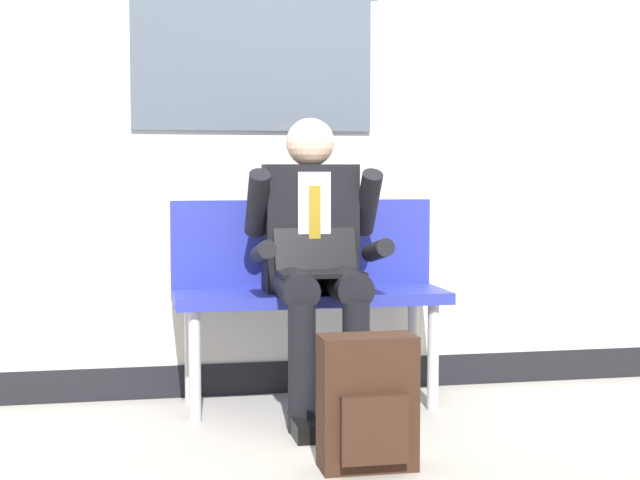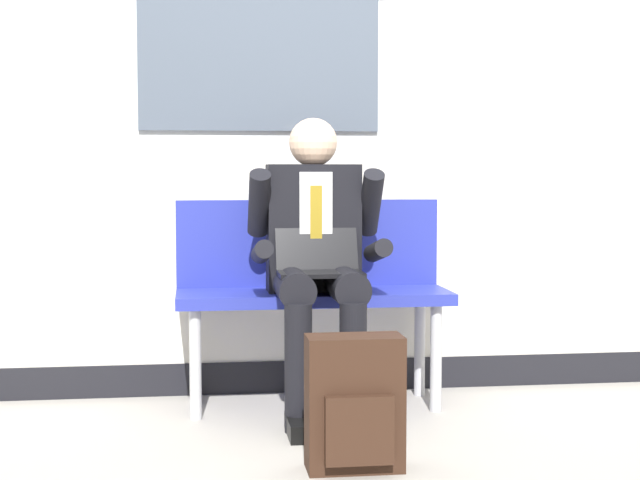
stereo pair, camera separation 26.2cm
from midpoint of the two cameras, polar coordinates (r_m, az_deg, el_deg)
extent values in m
plane|color=#9E9991|center=(4.09, 1.97, -10.58)|extent=(18.00, 18.00, 0.00)
cube|color=silver|center=(4.55, 0.78, -1.29)|extent=(5.05, 0.12, 0.92)
cube|color=black|center=(4.63, 0.77, -7.88)|extent=(5.05, 0.14, 0.15)
cube|color=#28339E|center=(4.22, 1.38, -3.35)|extent=(1.19, 0.42, 0.05)
cube|color=#28339E|center=(4.37, 1.01, -0.18)|extent=(1.19, 0.04, 0.39)
cylinder|color=#B7B7BC|center=(4.06, -5.53, -7.33)|extent=(0.05, 0.05, 0.46)
cylinder|color=#B7B7BC|center=(4.36, -5.67, -6.55)|extent=(0.05, 0.05, 0.46)
cylinder|color=#B7B7BC|center=(4.22, 8.64, -6.91)|extent=(0.05, 0.05, 0.46)
cylinder|color=#B7B7BC|center=(4.51, 7.57, -6.20)|extent=(0.05, 0.05, 0.46)
cylinder|color=black|center=(3.99, 0.28, -2.77)|extent=(0.15, 0.40, 0.15)
cylinder|color=black|center=(3.85, 0.67, -7.58)|extent=(0.11, 0.11, 0.51)
cube|color=black|center=(3.84, 0.80, -11.00)|extent=(0.10, 0.26, 0.07)
cylinder|color=black|center=(4.02, 3.39, -2.72)|extent=(0.15, 0.40, 0.15)
cylinder|color=black|center=(3.89, 3.91, -7.47)|extent=(0.11, 0.11, 0.51)
cube|color=black|center=(3.88, 4.07, -10.86)|extent=(0.10, 0.26, 0.07)
cube|color=black|center=(4.19, 1.38, 0.72)|extent=(0.40, 0.18, 0.55)
cube|color=silver|center=(4.09, 1.59, 1.34)|extent=(0.14, 0.01, 0.39)
cube|color=olive|center=(4.09, 1.61, 0.92)|extent=(0.05, 0.01, 0.33)
sphere|color=beige|center=(4.18, 1.39, 5.78)|extent=(0.21, 0.21, 0.21)
cylinder|color=black|center=(4.08, -1.79, 2.18)|extent=(0.09, 0.25, 0.30)
cylinder|color=black|center=(3.93, -1.54, -0.72)|extent=(0.08, 0.27, 0.12)
cylinder|color=black|center=(4.16, 4.81, 2.20)|extent=(0.09, 0.25, 0.30)
cylinder|color=black|center=(4.00, 5.31, -0.64)|extent=(0.08, 0.27, 0.12)
cube|color=black|center=(3.97, 1.92, -2.01)|extent=(0.35, 0.22, 0.02)
cube|color=black|center=(4.08, 1.62, -0.28)|extent=(0.35, 0.08, 0.21)
cube|color=#331E14|center=(3.39, 4.28, -9.57)|extent=(0.33, 0.16, 0.47)
cube|color=#331E14|center=(3.32, 4.64, -11.16)|extent=(0.23, 0.04, 0.23)
camera|label=1|loc=(0.13, -88.12, 0.14)|focal=54.24mm
camera|label=2|loc=(0.13, 91.88, -0.14)|focal=54.24mm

